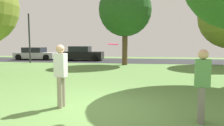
# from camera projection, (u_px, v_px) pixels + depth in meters

# --- Properties ---
(ground_plane) EXTENTS (44.00, 44.00, 0.00)m
(ground_plane) POSITION_uv_depth(u_px,v_px,m) (94.00, 109.00, 5.61)
(ground_plane) COLOR #5B8442
(road_strip) EXTENTS (44.00, 6.40, 0.01)m
(road_strip) POSITION_uv_depth(u_px,v_px,m) (128.00, 61.00, 21.40)
(road_strip) COLOR #28282B
(road_strip) RESTS_ON ground_plane
(oak_tree_center) EXTENTS (4.37, 4.37, 6.75)m
(oak_tree_center) POSITION_uv_depth(u_px,v_px,m) (125.00, 10.00, 16.81)
(oak_tree_center) COLOR brown
(oak_tree_center) RESTS_ON ground_plane
(person_thrower) EXTENTS (0.35, 0.30, 1.66)m
(person_thrower) POSITION_uv_depth(u_px,v_px,m) (202.00, 83.00, 4.54)
(person_thrower) COLOR slate
(person_thrower) RESTS_ON ground_plane
(person_catcher) EXTENTS (0.35, 0.30, 1.76)m
(person_catcher) POSITION_uv_depth(u_px,v_px,m) (61.00, 73.00, 5.65)
(person_catcher) COLOR gray
(person_catcher) RESTS_ON ground_plane
(frisbee_disc) EXTENTS (0.32, 0.32, 0.04)m
(frisbee_disc) POSITION_uv_depth(u_px,v_px,m) (113.00, 44.00, 5.10)
(frisbee_disc) COLOR #EA2D6B
(parked_car_silver) EXTENTS (4.55, 2.11, 1.37)m
(parked_car_silver) POSITION_uv_depth(u_px,v_px,m) (36.00, 54.00, 22.82)
(parked_car_silver) COLOR #B7B7BC
(parked_car_silver) RESTS_ON ground_plane
(parked_car_black) EXTENTS (4.43, 1.99, 1.51)m
(parked_car_black) POSITION_uv_depth(u_px,v_px,m) (82.00, 54.00, 21.69)
(parked_car_black) COLOR black
(parked_car_black) RESTS_ON ground_plane
(street_lamp_post) EXTENTS (0.14, 0.14, 4.50)m
(street_lamp_post) POSITION_uv_depth(u_px,v_px,m) (29.00, 39.00, 18.61)
(street_lamp_post) COLOR #2D2D33
(street_lamp_post) RESTS_ON ground_plane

